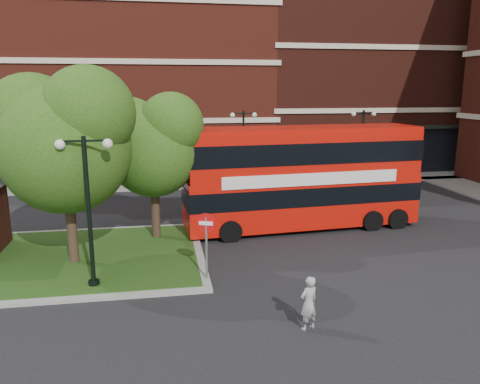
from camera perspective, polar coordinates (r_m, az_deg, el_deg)
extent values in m
plane|color=black|center=(16.32, 2.42, -10.63)|extent=(120.00, 120.00, 0.00)
cube|color=slate|center=(31.96, -3.75, 1.08)|extent=(44.00, 3.00, 0.12)
cube|color=maroon|center=(38.96, -17.21, 12.90)|extent=(26.00, 12.00, 14.00)
cube|color=#471911|center=(42.33, 14.77, 14.33)|extent=(18.00, 12.00, 16.00)
cube|color=gray|center=(19.38, -23.67, -7.71)|extent=(12.60, 7.60, 0.12)
cube|color=#19380F|center=(19.38, -23.67, -7.67)|extent=(12.00, 7.00, 0.15)
cylinder|color=#2D2116|center=(18.04, -19.95, -2.54)|extent=(0.36, 0.36, 3.92)
sphere|color=#224611|center=(17.60, -20.53, 4.96)|extent=(4.60, 4.60, 4.60)
sphere|color=#224611|center=(18.44, -23.90, 7.85)|extent=(3.45, 3.45, 3.45)
sphere|color=#224611|center=(16.89, -18.04, 9.15)|extent=(3.22, 3.22, 3.22)
cylinder|color=#2D2116|center=(20.22, -10.29, -1.05)|extent=(0.36, 0.36, 3.47)
sphere|color=#224611|center=(19.83, -10.53, 4.88)|extent=(3.80, 3.80, 3.80)
sphere|color=#224611|center=(20.35, -13.30, 7.23)|extent=(2.85, 2.85, 2.85)
sphere|color=#224611|center=(19.34, -8.40, 8.09)|extent=(2.66, 2.66, 2.66)
cylinder|color=black|center=(15.55, -17.92, -2.70)|extent=(0.14, 0.14, 5.00)
cylinder|color=black|center=(16.30, -17.35, -10.69)|extent=(0.36, 0.36, 0.30)
cube|color=black|center=(15.12, -18.52, 5.93)|extent=(1.40, 0.06, 0.06)
sphere|color=#F2EACC|center=(15.26, -21.10, 5.41)|extent=(0.32, 0.32, 0.32)
sphere|color=#F2EACC|center=(15.04, -15.85, 5.68)|extent=(0.32, 0.32, 0.32)
cylinder|color=black|center=(29.88, 0.42, 5.04)|extent=(0.14, 0.14, 5.00)
cylinder|color=black|center=(30.28, 0.41, 0.63)|extent=(0.36, 0.36, 0.30)
cube|color=black|center=(29.66, 0.43, 9.55)|extent=(1.40, 0.06, 0.06)
sphere|color=#F2EACC|center=(29.55, -0.93, 9.34)|extent=(0.32, 0.32, 0.32)
sphere|color=#F2EACC|center=(29.79, 1.77, 9.36)|extent=(0.32, 0.32, 0.32)
cylinder|color=black|center=(32.24, 14.62, 5.19)|extent=(0.14, 0.14, 5.00)
cylinder|color=black|center=(32.61, 14.39, 1.10)|extent=(0.36, 0.36, 0.30)
cube|color=black|center=(32.04, 14.85, 9.36)|extent=(1.40, 0.06, 0.06)
sphere|color=#F2EACC|center=(31.76, 13.68, 9.22)|extent=(0.32, 0.32, 0.32)
sphere|color=#F2EACC|center=(32.34, 15.99, 9.14)|extent=(0.32, 0.32, 0.32)
cube|color=#BF1007|center=(21.88, 7.51, -0.61)|extent=(10.97, 3.30, 2.06)
cube|color=#BF1007|center=(21.51, 7.67, 4.75)|extent=(10.86, 3.27, 2.06)
cube|color=black|center=(21.49, 7.68, 5.02)|extent=(10.97, 3.30, 0.93)
cube|color=silver|center=(20.52, 8.89, 1.55)|extent=(8.08, 0.68, 0.54)
imported|color=#959698|center=(13.08, 8.37, -13.26)|extent=(0.65, 0.55, 1.53)
imported|color=#AEAFB5|center=(31.31, -4.82, 1.86)|extent=(3.73, 1.69, 1.24)
imported|color=white|center=(31.07, 1.99, 1.96)|extent=(4.28, 1.61, 1.40)
cylinder|color=slate|center=(15.81, -4.11, -7.03)|extent=(0.08, 0.08, 2.27)
cylinder|color=red|center=(15.52, -4.16, -3.79)|extent=(0.64, 0.27, 0.66)
cube|color=white|center=(15.52, -4.16, -3.79)|extent=(0.45, 0.20, 0.12)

